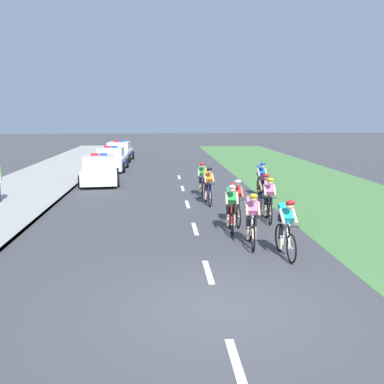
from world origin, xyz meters
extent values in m
plane|color=#424247|center=(0.00, 0.00, 0.00)|extent=(160.00, 160.00, 0.00)
cube|color=#A3A099|center=(-7.62, 14.00, 0.06)|extent=(4.63, 60.00, 0.12)
cube|color=#9E9E99|center=(-5.38, 14.00, 0.07)|extent=(0.16, 60.00, 0.13)
cube|color=#4C7F42|center=(6.81, 14.00, 0.00)|extent=(7.00, 60.00, 0.01)
cube|color=white|center=(0.00, -2.04, 0.00)|extent=(0.14, 1.60, 0.01)
cube|color=white|center=(0.00, 1.96, 0.00)|extent=(0.14, 1.60, 0.01)
cube|color=white|center=(0.00, 5.96, 0.00)|extent=(0.14, 1.60, 0.01)
cube|color=white|center=(0.00, 9.96, 0.00)|extent=(0.14, 1.60, 0.01)
cube|color=white|center=(0.00, 13.96, 0.00)|extent=(0.14, 1.60, 0.01)
cube|color=white|center=(0.00, 17.96, 0.00)|extent=(0.14, 1.60, 0.01)
torus|color=black|center=(2.08, 2.45, 0.36)|extent=(0.07, 0.73, 0.72)
cylinder|color=#99999E|center=(2.08, 2.45, 0.36)|extent=(0.06, 0.06, 0.06)
torus|color=black|center=(2.05, 3.45, 0.36)|extent=(0.07, 0.73, 0.72)
cylinder|color=#99999E|center=(2.05, 3.45, 0.36)|extent=(0.06, 0.06, 0.06)
cylinder|color=white|center=(2.07, 2.90, 0.90)|extent=(0.05, 0.55, 0.04)
cylinder|color=white|center=(2.07, 2.73, 0.58)|extent=(0.06, 0.48, 0.63)
cylinder|color=white|center=(2.06, 3.10, 0.60)|extent=(0.04, 0.04, 0.65)
cylinder|color=black|center=(2.08, 2.55, 0.88)|extent=(0.42, 0.04, 0.03)
cube|color=black|center=(2.06, 3.10, 0.94)|extent=(0.11, 0.22, 0.05)
cube|color=#19B2B7|center=(2.06, 2.98, 1.14)|extent=(0.30, 0.56, 0.46)
cube|color=black|center=(2.06, 3.09, 0.98)|extent=(0.29, 0.21, 0.18)
cylinder|color=black|center=(2.15, 3.05, 0.64)|extent=(0.12, 0.23, 0.40)
cylinder|color=beige|center=(2.15, 2.97, 0.37)|extent=(0.10, 0.16, 0.36)
cylinder|color=black|center=(1.97, 3.04, 0.64)|extent=(0.12, 0.17, 0.40)
cylinder|color=beige|center=(1.97, 2.96, 0.37)|extent=(0.09, 0.13, 0.36)
cylinder|color=beige|center=(2.23, 2.77, 1.09)|extent=(0.09, 0.40, 0.35)
cylinder|color=beige|center=(1.91, 2.76, 1.09)|extent=(0.09, 0.40, 0.35)
sphere|color=beige|center=(2.07, 2.68, 1.38)|extent=(0.19, 0.19, 0.19)
ellipsoid|color=red|center=(2.07, 2.67, 1.45)|extent=(0.24, 0.32, 0.24)
torus|color=black|center=(1.34, 3.43, 0.36)|extent=(0.12, 0.72, 0.72)
cylinder|color=#99999E|center=(1.34, 3.43, 0.36)|extent=(0.07, 0.07, 0.06)
torus|color=black|center=(1.45, 4.42, 0.36)|extent=(0.12, 0.72, 0.72)
cylinder|color=#99999E|center=(1.45, 4.42, 0.36)|extent=(0.07, 0.07, 0.06)
cylinder|color=white|center=(1.39, 3.88, 0.90)|extent=(0.09, 0.55, 0.04)
cylinder|color=white|center=(1.37, 3.70, 0.58)|extent=(0.09, 0.48, 0.63)
cylinder|color=white|center=(1.41, 4.07, 0.60)|extent=(0.04, 0.04, 0.65)
cylinder|color=black|center=(1.36, 3.53, 0.88)|extent=(0.42, 0.07, 0.03)
cube|color=black|center=(1.41, 4.07, 0.94)|extent=(0.12, 0.23, 0.05)
cube|color=pink|center=(1.40, 3.95, 1.14)|extent=(0.34, 0.57, 0.46)
cube|color=black|center=(1.41, 4.06, 0.98)|extent=(0.30, 0.23, 0.18)
cylinder|color=black|center=(1.50, 4.00, 0.64)|extent=(0.13, 0.23, 0.40)
cylinder|color=tan|center=(1.49, 3.93, 0.37)|extent=(0.11, 0.16, 0.36)
cylinder|color=black|center=(1.32, 4.02, 0.64)|extent=(0.13, 0.18, 0.40)
cylinder|color=tan|center=(1.31, 3.94, 0.37)|extent=(0.10, 0.13, 0.36)
cylinder|color=tan|center=(1.54, 3.72, 1.09)|extent=(0.12, 0.41, 0.35)
cylinder|color=tan|center=(1.22, 3.75, 1.09)|extent=(0.12, 0.41, 0.35)
sphere|color=tan|center=(1.37, 3.65, 1.38)|extent=(0.19, 0.19, 0.19)
ellipsoid|color=yellow|center=(1.37, 3.64, 1.45)|extent=(0.26, 0.34, 0.24)
torus|color=black|center=(1.03, 4.96, 0.36)|extent=(0.11, 0.73, 0.72)
cylinder|color=#99999E|center=(1.03, 4.96, 0.36)|extent=(0.06, 0.06, 0.06)
torus|color=black|center=(1.11, 5.96, 0.36)|extent=(0.11, 0.73, 0.72)
cylinder|color=#99999E|center=(1.11, 5.96, 0.36)|extent=(0.06, 0.06, 0.06)
cylinder|color=#B21919|center=(1.07, 5.41, 0.90)|extent=(0.08, 0.55, 0.04)
cylinder|color=#B21919|center=(1.05, 5.24, 0.58)|extent=(0.08, 0.48, 0.63)
cylinder|color=#B21919|center=(1.08, 5.61, 0.60)|extent=(0.04, 0.04, 0.65)
cylinder|color=black|center=(1.04, 5.06, 0.88)|extent=(0.42, 0.06, 0.03)
cube|color=black|center=(1.08, 5.61, 0.94)|extent=(0.12, 0.23, 0.05)
cube|color=green|center=(1.07, 5.49, 1.14)|extent=(0.33, 0.56, 0.47)
cube|color=black|center=(1.08, 5.60, 0.98)|extent=(0.30, 0.22, 0.18)
cylinder|color=black|center=(1.17, 5.54, 0.64)|extent=(0.13, 0.23, 0.40)
cylinder|color=beige|center=(1.16, 5.46, 0.37)|extent=(0.10, 0.16, 0.36)
cylinder|color=black|center=(0.99, 5.56, 0.64)|extent=(0.12, 0.18, 0.40)
cylinder|color=beige|center=(0.98, 5.48, 0.37)|extent=(0.10, 0.13, 0.36)
cylinder|color=beige|center=(1.21, 5.26, 1.09)|extent=(0.11, 0.41, 0.35)
cylinder|color=beige|center=(0.89, 5.29, 1.09)|extent=(0.11, 0.41, 0.35)
sphere|color=beige|center=(1.05, 5.19, 1.38)|extent=(0.19, 0.19, 0.19)
ellipsoid|color=white|center=(1.05, 5.18, 1.45)|extent=(0.26, 0.33, 0.24)
torus|color=black|center=(1.39, 6.01, 0.36)|extent=(0.05, 0.72, 0.72)
cylinder|color=#99999E|center=(1.39, 6.01, 0.36)|extent=(0.06, 0.06, 0.06)
torus|color=black|center=(1.38, 7.01, 0.36)|extent=(0.05, 0.72, 0.72)
cylinder|color=#99999E|center=(1.38, 7.01, 0.36)|extent=(0.06, 0.06, 0.06)
cylinder|color=black|center=(1.39, 6.46, 0.90)|extent=(0.04, 0.55, 0.04)
cylinder|color=black|center=(1.39, 6.29, 0.58)|extent=(0.05, 0.48, 0.63)
cylinder|color=black|center=(1.39, 6.66, 0.60)|extent=(0.04, 0.04, 0.65)
cylinder|color=black|center=(1.39, 6.11, 0.88)|extent=(0.42, 0.03, 0.03)
cube|color=black|center=(1.39, 6.66, 0.94)|extent=(0.10, 0.22, 0.05)
cube|color=red|center=(1.39, 6.54, 1.14)|extent=(0.29, 0.55, 0.44)
cube|color=black|center=(1.39, 6.65, 0.98)|extent=(0.28, 0.20, 0.18)
cylinder|color=black|center=(1.48, 6.61, 0.64)|extent=(0.11, 0.22, 0.40)
cylinder|color=#9E7051|center=(1.48, 6.53, 0.37)|extent=(0.09, 0.15, 0.36)
cylinder|color=black|center=(1.30, 6.60, 0.64)|extent=(0.11, 0.17, 0.40)
cylinder|color=#9E7051|center=(1.30, 6.52, 0.37)|extent=(0.09, 0.12, 0.36)
cylinder|color=#9E7051|center=(1.55, 6.33, 1.09)|extent=(0.08, 0.40, 0.35)
cylinder|color=#9E7051|center=(1.23, 6.32, 1.09)|extent=(0.08, 0.40, 0.35)
sphere|color=#9E7051|center=(1.39, 6.24, 1.38)|extent=(0.19, 0.19, 0.19)
ellipsoid|color=white|center=(1.39, 6.23, 1.45)|extent=(0.23, 0.32, 0.24)
torus|color=black|center=(2.50, 6.34, 0.36)|extent=(0.12, 0.72, 0.72)
cylinder|color=#99999E|center=(2.50, 6.34, 0.36)|extent=(0.07, 0.07, 0.06)
torus|color=black|center=(2.61, 7.33, 0.36)|extent=(0.12, 0.72, 0.72)
cylinder|color=#99999E|center=(2.61, 7.33, 0.36)|extent=(0.07, 0.07, 0.06)
cylinder|color=black|center=(2.55, 6.78, 0.90)|extent=(0.09, 0.55, 0.04)
cylinder|color=black|center=(2.53, 6.61, 0.58)|extent=(0.09, 0.48, 0.63)
cylinder|color=black|center=(2.57, 6.98, 0.60)|extent=(0.04, 0.04, 0.65)
cylinder|color=black|center=(2.52, 6.44, 0.88)|extent=(0.42, 0.07, 0.03)
cube|color=black|center=(2.57, 6.98, 0.94)|extent=(0.12, 0.23, 0.05)
cube|color=pink|center=(2.56, 6.86, 1.14)|extent=(0.33, 0.57, 0.46)
cube|color=black|center=(2.57, 6.97, 0.98)|extent=(0.30, 0.23, 0.18)
cylinder|color=black|center=(2.65, 6.91, 0.64)|extent=(0.13, 0.23, 0.40)
cylinder|color=beige|center=(2.65, 6.83, 0.37)|extent=(0.11, 0.16, 0.36)
cylinder|color=black|center=(2.48, 6.93, 0.64)|extent=(0.13, 0.18, 0.40)
cylinder|color=beige|center=(2.47, 6.85, 0.37)|extent=(0.10, 0.13, 0.36)
cylinder|color=beige|center=(2.70, 6.63, 1.09)|extent=(0.12, 0.41, 0.35)
cylinder|color=beige|center=(2.38, 6.66, 1.09)|extent=(0.12, 0.41, 0.35)
sphere|color=beige|center=(2.53, 6.56, 1.38)|extent=(0.19, 0.19, 0.19)
ellipsoid|color=yellow|center=(2.53, 6.55, 1.45)|extent=(0.26, 0.34, 0.24)
torus|color=black|center=(2.64, 7.39, 0.36)|extent=(0.09, 0.73, 0.72)
cylinder|color=#99999E|center=(2.64, 7.39, 0.36)|extent=(0.06, 0.06, 0.06)
torus|color=black|center=(2.58, 8.39, 0.36)|extent=(0.09, 0.73, 0.72)
cylinder|color=#99999E|center=(2.58, 8.39, 0.36)|extent=(0.06, 0.06, 0.06)
cylinder|color=#1E1E99|center=(2.61, 7.84, 0.90)|extent=(0.07, 0.55, 0.04)
cylinder|color=#1E1E99|center=(2.63, 7.67, 0.58)|extent=(0.07, 0.48, 0.63)
cylinder|color=#1E1E99|center=(2.60, 8.04, 0.60)|extent=(0.04, 0.04, 0.65)
cylinder|color=black|center=(2.64, 7.49, 0.88)|extent=(0.42, 0.05, 0.03)
cube|color=black|center=(2.60, 8.04, 0.94)|extent=(0.11, 0.23, 0.05)
cube|color=black|center=(2.61, 7.92, 1.14)|extent=(0.31, 0.56, 0.46)
cube|color=black|center=(2.60, 8.03, 0.98)|extent=(0.29, 0.22, 0.18)
cylinder|color=black|center=(2.70, 7.99, 0.64)|extent=(0.12, 0.23, 0.40)
cylinder|color=#9E7051|center=(2.70, 7.91, 0.37)|extent=(0.10, 0.16, 0.36)
cylinder|color=black|center=(2.52, 7.98, 0.64)|extent=(0.12, 0.17, 0.40)
cylinder|color=#9E7051|center=(2.52, 7.90, 0.37)|extent=(0.10, 0.13, 0.36)
cylinder|color=#9E7051|center=(2.78, 7.71, 1.09)|extent=(0.10, 0.41, 0.35)
cylinder|color=#9E7051|center=(2.46, 7.69, 1.09)|extent=(0.10, 0.41, 0.35)
sphere|color=#9E7051|center=(2.63, 7.62, 1.38)|extent=(0.19, 0.19, 0.19)
ellipsoid|color=red|center=(2.63, 7.61, 1.45)|extent=(0.25, 0.33, 0.24)
torus|color=black|center=(0.86, 9.42, 0.36)|extent=(0.09, 0.73, 0.72)
cylinder|color=#99999E|center=(0.86, 9.42, 0.36)|extent=(0.06, 0.06, 0.06)
torus|color=black|center=(0.80, 10.42, 0.36)|extent=(0.09, 0.73, 0.72)
cylinder|color=#99999E|center=(0.80, 10.42, 0.36)|extent=(0.06, 0.06, 0.06)
cylinder|color=#1E1E99|center=(0.83, 9.87, 0.90)|extent=(0.07, 0.55, 0.04)
cylinder|color=#1E1E99|center=(0.84, 9.69, 0.58)|extent=(0.07, 0.48, 0.63)
cylinder|color=#1E1E99|center=(0.82, 10.07, 0.60)|extent=(0.04, 0.04, 0.65)
cylinder|color=black|center=(0.85, 9.52, 0.88)|extent=(0.42, 0.05, 0.03)
cube|color=black|center=(0.82, 10.07, 0.94)|extent=(0.11, 0.23, 0.05)
cube|color=orange|center=(0.83, 9.94, 1.14)|extent=(0.31, 0.56, 0.45)
cube|color=black|center=(0.82, 10.06, 0.98)|extent=(0.29, 0.22, 0.18)
cylinder|color=black|center=(0.91, 10.01, 0.64)|extent=(0.12, 0.23, 0.40)
cylinder|color=tan|center=(0.92, 9.93, 0.37)|extent=(0.10, 0.16, 0.36)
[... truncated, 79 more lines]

